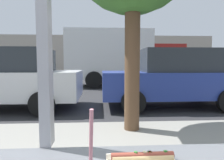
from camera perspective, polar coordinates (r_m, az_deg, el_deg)
name	(u,v)px	position (r m, az deg, el deg)	size (l,w,h in m)	color
ground_plane	(95,93)	(8.95, -4.93, -3.67)	(60.00, 60.00, 0.00)	#2D2D30
building_facade_far	(98,55)	(24.70, -3.95, 7.13)	(28.00, 1.20, 4.66)	#A89E8E
hotdog_tray_far	(143,159)	(0.81, 8.72, -21.51)	(0.27, 0.10, 0.05)	silver
parked_car_white	(4,79)	(6.49, -28.41, 0.37)	(4.40, 2.07, 1.73)	silver
parked_car_blue	(172,78)	(6.26, 16.85, 0.56)	(4.11, 1.89, 1.73)	#283D93
box_truck	(121,57)	(11.52, 2.48, 6.59)	(6.45, 2.44, 3.13)	silver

